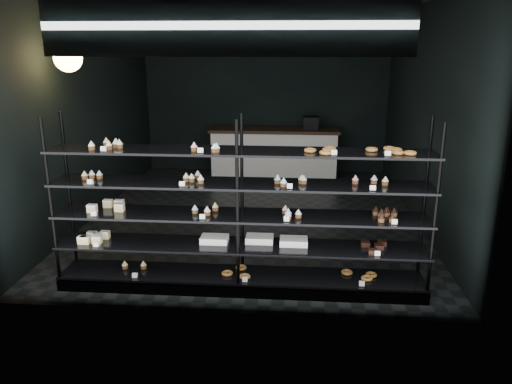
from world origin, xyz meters
TOP-DOWN VIEW (x-y plane):
  - room at (0.00, 0.00)m, footprint 5.01×6.01m
  - display_shelf at (0.04, -2.45)m, footprint 4.00×0.50m
  - signage at (0.00, -2.93)m, footprint 3.30×0.05m
  - pendant_lamp at (-2.13, -1.43)m, footprint 0.34×0.34m
  - service_counter at (0.22, 2.50)m, footprint 2.60×0.65m

SIDE VIEW (x-z plane):
  - service_counter at x=0.22m, z-range -0.11..1.12m
  - display_shelf at x=0.04m, z-range -0.33..1.58m
  - room at x=0.00m, z-range 0.00..3.20m
  - pendant_lamp at x=-2.13m, z-range 2.00..2.90m
  - signage at x=0.00m, z-range 2.50..3.00m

